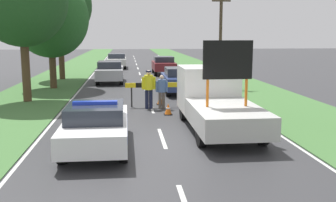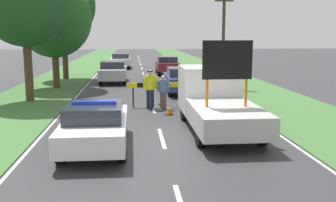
{
  "view_description": "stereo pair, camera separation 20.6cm",
  "coord_description": "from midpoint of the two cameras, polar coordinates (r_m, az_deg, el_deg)",
  "views": [
    {
      "loc": [
        -1.15,
        -12.32,
        3.43
      ],
      "look_at": [
        0.29,
        1.29,
        1.1
      ],
      "focal_mm": 42.0,
      "sensor_mm": 36.0,
      "label": 1
    },
    {
      "loc": [
        -0.94,
        -12.34,
        3.43
      ],
      "look_at": [
        0.29,
        1.29,
        1.1
      ],
      "focal_mm": 42.0,
      "sensor_mm": 36.0,
      "label": 2
    }
  ],
  "objects": [
    {
      "name": "ground_plane",
      "position": [
        12.84,
        -0.33,
        -5.83
      ],
      "size": [
        160.0,
        160.0,
        0.0
      ],
      "primitive_type": "plane",
      "color": "#333335"
    },
    {
      "name": "lane_markings",
      "position": [
        30.13,
        -3.16,
        3.13
      ],
      "size": [
        8.25,
        70.28,
        0.01
      ],
      "color": "silver",
      "rests_on": "ground"
    },
    {
      "name": "grass_verge_left",
      "position": [
        32.95,
        -14.56,
        3.41
      ],
      "size": [
        4.48,
        120.0,
        0.03
      ],
      "color": "#427038",
      "rests_on": "ground"
    },
    {
      "name": "grass_verge_right",
      "position": [
        33.36,
        7.79,
        3.71
      ],
      "size": [
        4.48,
        120.0,
        0.03
      ],
      "color": "#427038",
      "rests_on": "ground"
    },
    {
      "name": "police_car",
      "position": [
        12.09,
        -10.02,
        -3.46
      ],
      "size": [
        1.87,
        4.55,
        1.48
      ],
      "rotation": [
        0.0,
        0.0,
        0.05
      ],
      "color": "white",
      "rests_on": "ground"
    },
    {
      "name": "work_truck",
      "position": [
        14.67,
        7.21,
        0.31
      ],
      "size": [
        2.19,
        6.13,
        3.24
      ],
      "rotation": [
        0.0,
        0.0,
        3.1
      ],
      "color": "white",
      "rests_on": "ground"
    },
    {
      "name": "road_barrier",
      "position": [
        18.7,
        -1.13,
        2.08
      ],
      "size": [
        2.97,
        0.08,
        1.16
      ],
      "rotation": [
        0.0,
        0.0,
        -0.13
      ],
      "color": "black",
      "rests_on": "ground"
    },
    {
      "name": "police_officer",
      "position": [
        18.21,
        -2.29,
        2.21
      ],
      "size": [
        0.65,
        0.41,
        1.8
      ],
      "rotation": [
        0.0,
        0.0,
        2.88
      ],
      "color": "#191E38",
      "rests_on": "ground"
    },
    {
      "name": "pedestrian_civilian",
      "position": [
        18.22,
        -0.39,
        1.75
      ],
      "size": [
        0.56,
        0.36,
        1.57
      ],
      "rotation": [
        0.0,
        0.0,
        -0.32
      ],
      "color": "brown",
      "rests_on": "ground"
    },
    {
      "name": "traffic_cone_near_police",
      "position": [
        16.93,
        0.52,
        -1.18
      ],
      "size": [
        0.36,
        0.36,
        0.5
      ],
      "color": "black",
      "rests_on": "ground"
    },
    {
      "name": "traffic_cone_centre_front",
      "position": [
        19.41,
        -0.56,
        0.26
      ],
      "size": [
        0.38,
        0.38,
        0.52
      ],
      "color": "black",
      "rests_on": "ground"
    },
    {
      "name": "traffic_cone_near_truck",
      "position": [
        15.85,
        -10.55,
        -1.81
      ],
      "size": [
        0.47,
        0.47,
        0.65
      ],
      "color": "black",
      "rests_on": "ground"
    },
    {
      "name": "queued_car_hatch_blue",
      "position": [
        23.15,
        2.36,
        3.08
      ],
      "size": [
        1.93,
        4.13,
        1.51
      ],
      "rotation": [
        0.0,
        0.0,
        3.14
      ],
      "color": "navy",
      "rests_on": "ground"
    },
    {
      "name": "queued_car_sedan_silver",
      "position": [
        28.45,
        -7.76,
        4.27
      ],
      "size": [
        1.84,
        4.35,
        1.54
      ],
      "rotation": [
        0.0,
        0.0,
        3.14
      ],
      "color": "#B2B2B7",
      "rests_on": "ground"
    },
    {
      "name": "queued_car_wagon_maroon",
      "position": [
        34.07,
        0.05,
        5.27
      ],
      "size": [
        1.83,
        4.07,
        1.54
      ],
      "rotation": [
        0.0,
        0.0,
        3.14
      ],
      "color": "maroon",
      "rests_on": "ground"
    },
    {
      "name": "queued_car_van_white",
      "position": [
        40.62,
        -6.72,
        5.87
      ],
      "size": [
        1.88,
        4.27,
        1.49
      ],
      "rotation": [
        0.0,
        0.0,
        3.14
      ],
      "color": "silver",
      "rests_on": "ground"
    },
    {
      "name": "roadside_tree_near_left",
      "position": [
        31.28,
        -14.82,
        13.24
      ],
      "size": [
        4.84,
        4.84,
        8.11
      ],
      "color": "#4C3823",
      "rests_on": "ground"
    },
    {
      "name": "roadside_tree_mid_right",
      "position": [
        26.0,
        -16.05,
        11.51
      ],
      "size": [
        4.73,
        4.73,
        6.93
      ],
      "color": "#4C3823",
      "rests_on": "ground"
    },
    {
      "name": "utility_pole",
      "position": [
        25.87,
        8.27,
        9.03
      ],
      "size": [
        1.2,
        0.2,
        6.15
      ],
      "color": "#473828",
      "rests_on": "ground"
    }
  ]
}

